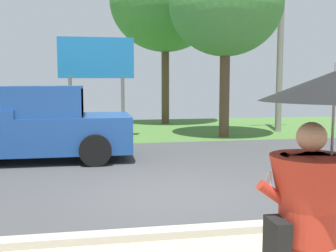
% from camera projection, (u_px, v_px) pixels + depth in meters
% --- Properties ---
extents(ground_plane, '(40.00, 22.00, 0.20)m').
position_uv_depth(ground_plane, '(149.00, 163.00, 10.16)').
color(ground_plane, '#424244').
extents(monk_pedestrian, '(1.13, 1.10, 2.13)m').
position_uv_depth(monk_pedestrian, '(315.00, 196.00, 3.03)').
color(monk_pedestrian, '#B22D1E').
rests_on(monk_pedestrian, ground_plane).
extents(pickup_truck, '(5.20, 2.28, 1.88)m').
position_uv_depth(pickup_truck, '(27.00, 126.00, 10.19)').
color(pickup_truck, '#1E478C').
rests_on(pickup_truck, ground_plane).
extents(utility_pole, '(1.80, 0.24, 7.83)m').
position_uv_depth(utility_pole, '(281.00, 27.00, 15.79)').
color(utility_pole, gray).
rests_on(utility_pole, ground_plane).
extents(roadside_billboard, '(2.60, 0.12, 3.50)m').
position_uv_depth(roadside_billboard, '(96.00, 65.00, 14.02)').
color(roadside_billboard, slate).
rests_on(roadside_billboard, ground_plane).
extents(tree_left_far, '(3.99, 3.99, 6.50)m').
position_uv_depth(tree_left_far, '(226.00, 4.00, 14.19)').
color(tree_left_far, brown).
rests_on(tree_left_far, ground_plane).
extents(tree_right_mid, '(5.11, 5.11, 8.00)m').
position_uv_depth(tree_right_mid, '(165.00, 1.00, 18.66)').
color(tree_right_mid, brown).
rests_on(tree_right_mid, ground_plane).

